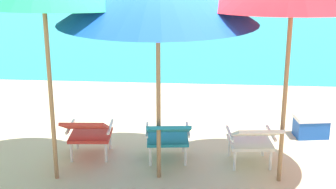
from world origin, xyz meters
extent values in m
plane|color=beige|center=(0.00, 4.00, 0.00)|extent=(40.00, 40.00, 0.00)
cube|color=#28B2B7|center=(0.00, 12.52, 0.00)|extent=(40.00, 18.00, 0.01)
cube|color=red|center=(-0.98, 0.01, 0.28)|extent=(0.55, 0.54, 0.04)
cube|color=red|center=(-0.96, -0.35, 0.55)|extent=(0.56, 0.55, 0.27)
cylinder|color=white|center=(-1.22, 0.20, 0.13)|extent=(0.04, 0.04, 0.26)
cylinder|color=white|center=(-0.78, 0.24, 0.13)|extent=(0.04, 0.04, 0.26)
cylinder|color=white|center=(-1.19, -0.21, 0.13)|extent=(0.04, 0.04, 0.26)
cylinder|color=white|center=(-0.75, -0.18, 0.13)|extent=(0.04, 0.04, 0.26)
cube|color=white|center=(-1.24, -0.01, 0.40)|extent=(0.07, 0.50, 0.03)
cube|color=white|center=(-0.72, 0.03, 0.40)|extent=(0.07, 0.50, 0.03)
cube|color=teal|center=(0.02, -0.02, 0.28)|extent=(0.57, 0.55, 0.04)
cube|color=teal|center=(0.06, -0.38, 0.55)|extent=(0.57, 0.57, 0.27)
cylinder|color=white|center=(-0.22, 0.17, 0.13)|extent=(0.04, 0.04, 0.26)
cylinder|color=white|center=(0.22, 0.21, 0.13)|extent=(0.04, 0.04, 0.26)
cylinder|color=white|center=(-0.17, -0.25, 0.13)|extent=(0.04, 0.04, 0.26)
cylinder|color=white|center=(0.27, -0.20, 0.13)|extent=(0.04, 0.04, 0.26)
cube|color=white|center=(-0.23, -0.05, 0.40)|extent=(0.08, 0.50, 0.03)
cube|color=white|center=(0.28, 0.01, 0.40)|extent=(0.08, 0.50, 0.03)
cube|color=silver|center=(1.07, -0.06, 0.28)|extent=(0.57, 0.55, 0.04)
cube|color=silver|center=(1.11, -0.43, 0.55)|extent=(0.57, 0.57, 0.27)
cylinder|color=white|center=(0.83, 0.12, 0.13)|extent=(0.04, 0.04, 0.26)
cylinder|color=white|center=(1.26, 0.17, 0.13)|extent=(0.04, 0.04, 0.26)
cylinder|color=white|center=(0.87, -0.30, 0.13)|extent=(0.04, 0.04, 0.26)
cylinder|color=white|center=(1.31, -0.25, 0.13)|extent=(0.04, 0.04, 0.26)
cube|color=white|center=(0.81, -0.09, 0.40)|extent=(0.08, 0.50, 0.03)
cube|color=white|center=(1.33, -0.04, 0.40)|extent=(0.08, 0.50, 0.03)
cylinder|color=olive|center=(-1.24, -0.67, 1.03)|extent=(0.05, 0.05, 2.06)
cylinder|color=olive|center=(-0.04, -0.55, 0.94)|extent=(0.05, 0.05, 1.88)
cylinder|color=olive|center=(1.38, -0.52, 1.02)|extent=(0.05, 0.05, 2.04)
cube|color=#194CA5|center=(2.02, 0.90, 0.13)|extent=(0.49, 0.37, 0.26)
cube|color=white|center=(2.02, 0.90, 0.29)|extent=(0.51, 0.39, 0.06)
camera|label=1|loc=(0.49, -5.79, 2.67)|focal=52.16mm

